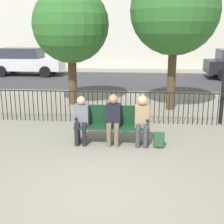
{
  "coord_description": "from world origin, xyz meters",
  "views": [
    {
      "loc": [
        0.61,
        -4.78,
        2.74
      ],
      "look_at": [
        0.0,
        2.38,
        0.8
      ],
      "focal_mm": 50.0,
      "sensor_mm": 36.0,
      "label": 1
    }
  ],
  "objects_px": {
    "seated_person_0": "(81,118)",
    "parked_car_0": "(26,61)",
    "tree_0": "(71,25)",
    "park_bench": "(112,123)",
    "backpack": "(159,140)",
    "seated_person_2": "(142,117)",
    "seated_person_1": "(113,117)",
    "tree_1": "(175,11)"
  },
  "relations": [
    {
      "from": "seated_person_0",
      "to": "seated_person_1",
      "type": "bearing_deg",
      "value": 0.25
    },
    {
      "from": "tree_0",
      "to": "tree_1",
      "type": "relative_size",
      "value": 0.89
    },
    {
      "from": "seated_person_0",
      "to": "parked_car_0",
      "type": "distance_m",
      "value": 12.37
    },
    {
      "from": "park_bench",
      "to": "seated_person_1",
      "type": "distance_m",
      "value": 0.24
    },
    {
      "from": "seated_person_0",
      "to": "backpack",
      "type": "distance_m",
      "value": 1.93
    },
    {
      "from": "seated_person_1",
      "to": "backpack",
      "type": "xyz_separation_m",
      "value": [
        1.1,
        -0.1,
        -0.52
      ]
    },
    {
      "from": "park_bench",
      "to": "tree_1",
      "type": "height_order",
      "value": "tree_1"
    },
    {
      "from": "tree_0",
      "to": "tree_1",
      "type": "xyz_separation_m",
      "value": [
        3.53,
        -0.49,
        0.44
      ]
    },
    {
      "from": "seated_person_2",
      "to": "parked_car_0",
      "type": "height_order",
      "value": "parked_car_0"
    },
    {
      "from": "seated_person_2",
      "to": "tree_1",
      "type": "distance_m",
      "value": 4.54
    },
    {
      "from": "backpack",
      "to": "tree_1",
      "type": "xyz_separation_m",
      "value": [
        0.6,
        3.68,
        3.11
      ]
    },
    {
      "from": "seated_person_2",
      "to": "backpack",
      "type": "bearing_deg",
      "value": -13.67
    },
    {
      "from": "tree_1",
      "to": "park_bench",
      "type": "bearing_deg",
      "value": -116.67
    },
    {
      "from": "backpack",
      "to": "parked_car_0",
      "type": "distance_m",
      "value": 13.39
    },
    {
      "from": "park_bench",
      "to": "tree_0",
      "type": "distance_m",
      "value": 4.93
    },
    {
      "from": "seated_person_1",
      "to": "tree_1",
      "type": "xyz_separation_m",
      "value": [
        1.7,
        3.58,
        2.59
      ]
    },
    {
      "from": "seated_person_1",
      "to": "tree_0",
      "type": "height_order",
      "value": "tree_0"
    },
    {
      "from": "seated_person_1",
      "to": "backpack",
      "type": "bearing_deg",
      "value": -5.25
    },
    {
      "from": "seated_person_0",
      "to": "tree_0",
      "type": "relative_size",
      "value": 0.28
    },
    {
      "from": "seated_person_0",
      "to": "tree_0",
      "type": "xyz_separation_m",
      "value": [
        -1.06,
        4.08,
        2.19
      ]
    },
    {
      "from": "park_bench",
      "to": "tree_1",
      "type": "xyz_separation_m",
      "value": [
        1.74,
        3.46,
        2.79
      ]
    },
    {
      "from": "seated_person_0",
      "to": "seated_person_1",
      "type": "height_order",
      "value": "seated_person_1"
    },
    {
      "from": "park_bench",
      "to": "tree_0",
      "type": "relative_size",
      "value": 0.43
    },
    {
      "from": "seated_person_0",
      "to": "park_bench",
      "type": "bearing_deg",
      "value": 10.07
    },
    {
      "from": "seated_person_1",
      "to": "seated_person_2",
      "type": "distance_m",
      "value": 0.69
    },
    {
      "from": "tree_0",
      "to": "tree_1",
      "type": "distance_m",
      "value": 3.59
    },
    {
      "from": "seated_person_0",
      "to": "backpack",
      "type": "relative_size",
      "value": 3.3
    },
    {
      "from": "backpack",
      "to": "seated_person_0",
      "type": "bearing_deg",
      "value": 177.01
    },
    {
      "from": "seated_person_0",
      "to": "seated_person_2",
      "type": "xyz_separation_m",
      "value": [
        1.46,
        0.0,
        0.04
      ]
    },
    {
      "from": "tree_1",
      "to": "parked_car_0",
      "type": "bearing_deg",
      "value": 136.08
    },
    {
      "from": "backpack",
      "to": "tree_0",
      "type": "height_order",
      "value": "tree_0"
    },
    {
      "from": "tree_0",
      "to": "park_bench",
      "type": "bearing_deg",
      "value": -65.51
    },
    {
      "from": "seated_person_0",
      "to": "parked_car_0",
      "type": "bearing_deg",
      "value": 115.74
    },
    {
      "from": "tree_0",
      "to": "parked_car_0",
      "type": "height_order",
      "value": "tree_0"
    },
    {
      "from": "park_bench",
      "to": "tree_1",
      "type": "bearing_deg",
      "value": 63.33
    },
    {
      "from": "park_bench",
      "to": "parked_car_0",
      "type": "height_order",
      "value": "parked_car_0"
    },
    {
      "from": "seated_person_0",
      "to": "tree_1",
      "type": "bearing_deg",
      "value": 55.41
    },
    {
      "from": "seated_person_1",
      "to": "tree_0",
      "type": "xyz_separation_m",
      "value": [
        -1.83,
        4.07,
        2.15
      ]
    },
    {
      "from": "backpack",
      "to": "tree_0",
      "type": "bearing_deg",
      "value": 125.05
    },
    {
      "from": "seated_person_1",
      "to": "seated_person_2",
      "type": "xyz_separation_m",
      "value": [
        0.69,
        -0.0,
        -0.0
      ]
    },
    {
      "from": "seated_person_1",
      "to": "backpack",
      "type": "distance_m",
      "value": 1.22
    },
    {
      "from": "seated_person_2",
      "to": "seated_person_1",
      "type": "bearing_deg",
      "value": 179.95
    }
  ]
}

